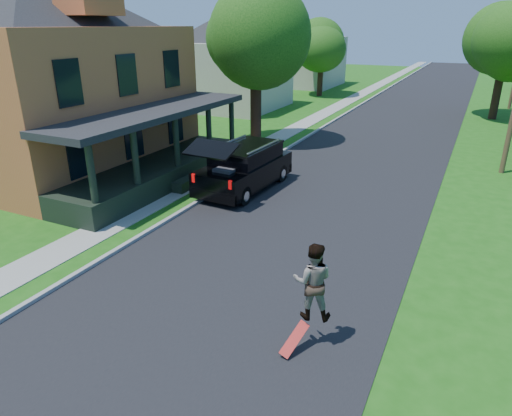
% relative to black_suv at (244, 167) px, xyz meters
% --- Properties ---
extents(ground, '(140.00, 140.00, 0.00)m').
position_rel_black_suv_xyz_m(ground, '(3.20, -6.93, -0.93)').
color(ground, '#1A5511').
rests_on(ground, ground).
extents(street, '(8.00, 120.00, 0.02)m').
position_rel_black_suv_xyz_m(street, '(3.20, 13.07, -0.93)').
color(street, black).
rests_on(street, ground).
extents(curb, '(0.15, 120.00, 0.12)m').
position_rel_black_suv_xyz_m(curb, '(-0.85, 13.07, -0.93)').
color(curb, gray).
rests_on(curb, ground).
extents(sidewalk, '(1.30, 120.00, 0.03)m').
position_rel_black_suv_xyz_m(sidewalk, '(-2.40, 13.07, -0.93)').
color(sidewalk, gray).
rests_on(sidewalk, ground).
extents(front_walk, '(6.50, 1.20, 0.03)m').
position_rel_black_suv_xyz_m(front_walk, '(-6.30, -0.93, -0.93)').
color(front_walk, gray).
rests_on(front_walk, ground).
extents(main_house, '(15.56, 15.56, 10.10)m').
position_rel_black_suv_xyz_m(main_house, '(-9.60, -0.93, 4.00)').
color(main_house, '#BA6536').
rests_on(main_house, ground).
extents(neighbor_house_mid, '(12.78, 12.78, 8.30)m').
position_rel_black_suv_xyz_m(neighbor_house_mid, '(-10.30, 17.07, 3.27)').
color(neighbor_house_mid, beige).
rests_on(neighbor_house_mid, ground).
extents(neighbor_house_far, '(12.78, 12.78, 8.30)m').
position_rel_black_suv_xyz_m(neighbor_house_far, '(-10.30, 33.07, 3.27)').
color(neighbor_house_far, beige).
rests_on(neighbor_house_far, ground).
extents(black_suv, '(2.24, 5.28, 2.42)m').
position_rel_black_suv_xyz_m(black_suv, '(0.00, 0.00, 0.00)').
color(black_suv, black).
rests_on(black_suv, ground).
extents(skateboarder, '(0.96, 0.85, 1.67)m').
position_rel_black_suv_xyz_m(skateboarder, '(5.70, -7.98, 0.55)').
color(skateboarder, black).
rests_on(skateboarder, ground).
extents(skateboard, '(0.43, 0.69, 0.55)m').
position_rel_black_suv_xyz_m(skateboard, '(5.53, -8.46, -0.63)').
color(skateboard, '#B8150F').
rests_on(skateboard, ground).
extents(tree_left_mid, '(5.97, 6.08, 8.33)m').
position_rel_black_suv_xyz_m(tree_left_mid, '(-3.04, 7.22, 4.62)').
color(tree_left_mid, black).
rests_on(tree_left_mid, ground).
extents(tree_left_far, '(5.42, 5.43, 7.58)m').
position_rel_black_suv_xyz_m(tree_left_far, '(-5.76, 26.39, 3.97)').
color(tree_left_far, black).
rests_on(tree_left_far, ground).
extents(tree_right_mid, '(6.87, 7.04, 8.63)m').
position_rel_black_suv_xyz_m(tree_right_mid, '(8.99, 21.05, 4.74)').
color(tree_right_mid, black).
rests_on(tree_right_mid, ground).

